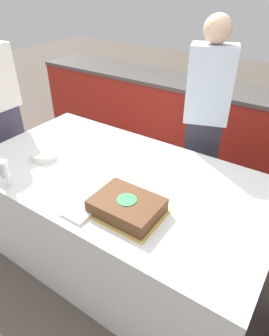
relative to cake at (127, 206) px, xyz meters
name	(u,v)px	position (x,y,z in m)	size (l,w,h in m)	color
ground_plane	(121,250)	(-0.27, 0.28, -0.79)	(14.00, 14.00, 0.00)	brown
back_counter	(207,126)	(-0.27, 1.93, -0.33)	(4.40, 0.58, 0.92)	#A82319
dining_table	(119,215)	(-0.27, 0.28, -0.42)	(2.09, 1.15, 0.75)	white
cake	(127,206)	(0.00, 0.00, 0.00)	(0.42, 0.32, 0.09)	gold
plate_stack	(44,155)	(-0.85, 0.15, -0.02)	(0.19, 0.19, 0.05)	white
wine_glass	(4,170)	(-0.78, -0.22, 0.08)	(0.06, 0.06, 0.18)	white
side_plate_near_cake	(168,190)	(0.09, 0.31, -0.04)	(0.20, 0.20, 0.00)	white
utensil_pile	(76,214)	(-0.22, -0.19, -0.03)	(0.16, 0.10, 0.02)	white
person_cutting_cake	(204,125)	(0.00, 1.07, 0.09)	(0.37, 0.30, 1.68)	#282833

